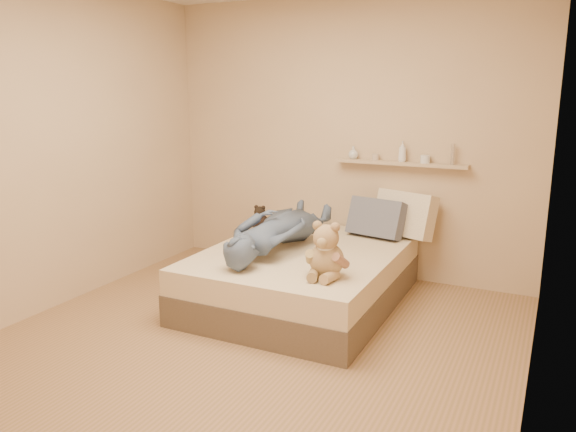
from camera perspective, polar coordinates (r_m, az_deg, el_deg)
The scene contains 10 objects.
room at distance 3.68m, azimuth -4.47°, elevation 5.57°, with size 3.80×3.80×3.80m.
bed at distance 4.73m, azimuth 1.50°, elevation -6.13°, with size 1.50×1.90×0.45m.
game_console at distance 4.22m, azimuth -4.75°, elevation -3.29°, with size 0.17×0.11×0.06m.
teddy_bear at distance 3.98m, azimuth 3.88°, elevation -3.91°, with size 0.34×0.33×0.41m.
dark_plush at distance 5.27m, azimuth -2.85°, elevation -0.39°, with size 0.16×0.16×0.25m.
pillow_cream at distance 5.17m, azimuth 11.78°, elevation 0.16°, with size 0.55×0.16×0.40m, color #F4E7C1.
pillow_grey at distance 5.11m, azimuth 8.94°, elevation -0.23°, with size 0.50×0.14×0.34m, color slate.
person at distance 4.65m, azimuth -1.13°, elevation -1.30°, with size 0.54×1.47×0.35m, color #45536C.
wall_shelf at distance 5.19m, azimuth 11.33°, elevation 5.27°, with size 1.20×0.12×0.03m, color tan.
shelf_bottles at distance 5.21m, azimuth 10.27°, elevation 6.24°, with size 0.99×0.13×0.19m.
Camera 1 is at (1.85, -3.14, 1.77)m, focal length 35.00 mm.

